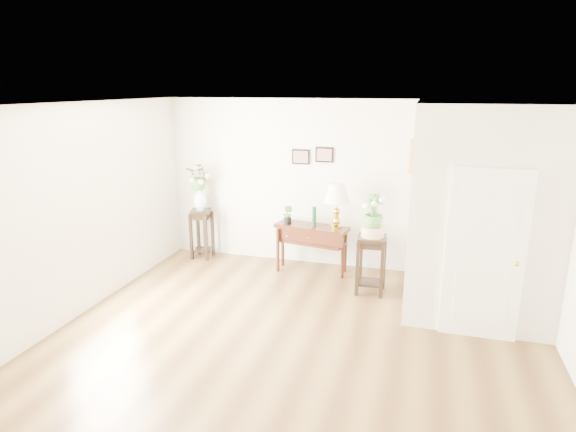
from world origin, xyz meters
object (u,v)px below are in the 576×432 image
at_px(console_table, 312,249).
at_px(plant_stand_b, 371,265).
at_px(plant_stand_a, 202,234).
at_px(table_lamp, 337,206).

xyz_separation_m(console_table, plant_stand_b, (1.04, -0.57, 0.04)).
distance_m(console_table, plant_stand_a, 2.04).
bearing_deg(console_table, plant_stand_a, -173.63).
bearing_deg(plant_stand_b, table_lamp, 138.24).
bearing_deg(console_table, table_lamp, 10.12).
distance_m(table_lamp, plant_stand_b, 1.11).
xyz_separation_m(table_lamp, plant_stand_a, (-2.44, 0.13, -0.71)).
bearing_deg(plant_stand_a, table_lamp, -3.14).
height_order(table_lamp, plant_stand_a, table_lamp).
distance_m(console_table, plant_stand_b, 1.18).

